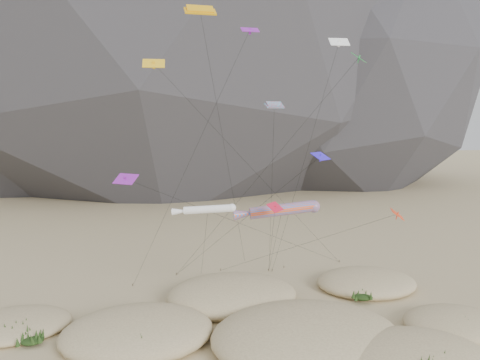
# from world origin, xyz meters

# --- Properties ---
(dunes) EXTENTS (49.19, 32.55, 3.68)m
(dunes) POSITION_xyz_m (-1.88, 4.21, 0.69)
(dunes) COLOR #CCB789
(dunes) RESTS_ON ground
(dune_grass) EXTENTS (40.56, 27.85, 1.43)m
(dune_grass) POSITION_xyz_m (-1.78, 4.41, 0.83)
(dune_grass) COLOR black
(dune_grass) RESTS_ON ground
(kite_stakes) EXTENTS (27.65, 4.60, 0.30)m
(kite_stakes) POSITION_xyz_m (1.58, 23.21, 0.15)
(kite_stakes) COLOR #3F2D1E
(kite_stakes) RESTS_ON ground
(rainbow_tube_kite) EXTENTS (8.38, 15.23, 11.53)m
(rainbow_tube_kite) POSITION_xyz_m (1.75, 9.35, 10.59)
(rainbow_tube_kite) COLOR #FF541A
(rainbow_tube_kite) RESTS_ON ground
(white_tube_kite) EXTENTS (5.77, 15.70, 11.49)m
(white_tube_kite) POSITION_xyz_m (-5.32, 9.80, 10.89)
(white_tube_kite) COLOR white
(white_tube_kite) RESTS_ON ground
(orange_parafoil) EXTENTS (10.49, 18.52, 29.35)m
(orange_parafoil) POSITION_xyz_m (-5.38, 10.67, 28.46)
(orange_parafoil) COLOR orange
(orange_parafoil) RESTS_ON ground
(multi_parafoil) EXTENTS (4.59, 12.52, 21.03)m
(multi_parafoil) POSITION_xyz_m (2.49, 13.21, 20.28)
(multi_parafoil) COLOR red
(multi_parafoil) RESTS_ON ground
(delta_kites) EXTENTS (29.39, 18.91, 27.98)m
(delta_kites) POSITION_xyz_m (3.35, 12.10, 18.50)
(delta_kites) COLOR gold
(delta_kites) RESTS_ON ground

